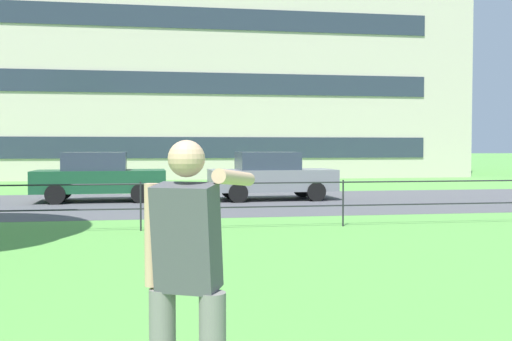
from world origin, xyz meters
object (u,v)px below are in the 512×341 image
at_px(person_thrower, 188,275).
at_px(car_dark_green_far_left, 99,177).
at_px(car_grey_far_right, 271,176).
at_px(apartment_building_background, 146,38).

xyz_separation_m(person_thrower, car_dark_green_far_left, (-2.03, 15.54, -0.17)).
height_order(car_dark_green_far_left, car_grey_far_right, same).
distance_m(person_thrower, car_dark_green_far_left, 15.68).
xyz_separation_m(person_thrower, car_grey_far_right, (3.37, 15.26, -0.17)).
distance_m(car_grey_far_right, apartment_building_background, 21.36).
bearing_deg(apartment_building_background, car_dark_green_far_left, -93.19).
xyz_separation_m(car_dark_green_far_left, apartment_building_background, (1.07, 19.14, 7.76)).
bearing_deg(person_thrower, apartment_building_background, 91.60).
height_order(car_dark_green_far_left, apartment_building_background, apartment_building_background).
xyz_separation_m(car_dark_green_far_left, car_grey_far_right, (5.41, -0.28, 0.00)).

